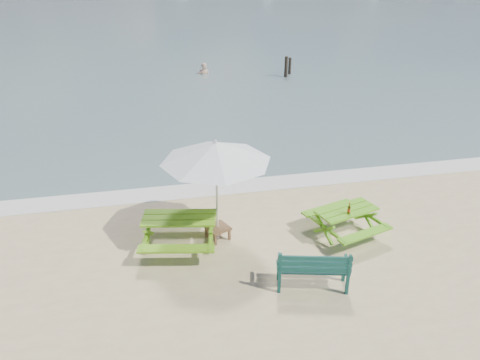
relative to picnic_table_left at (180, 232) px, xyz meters
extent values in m
cube|color=silver|center=(1.70, 2.74, -0.37)|extent=(22.00, 0.90, 0.01)
cube|color=#5F9A17|center=(0.00, 0.00, 0.38)|extent=(1.76, 1.07, 0.05)
cube|color=#5F9A17|center=(0.15, 0.76, 0.07)|extent=(1.67, 0.60, 0.05)
cube|color=#5F9A17|center=(-0.15, -0.76, 0.07)|extent=(1.67, 0.60, 0.05)
cube|color=#5F9A17|center=(0.00, 0.00, -0.03)|extent=(1.69, 1.20, 0.70)
cube|color=#579F18|center=(3.91, -0.31, 0.30)|extent=(1.59, 1.08, 0.05)
cube|color=#579F18|center=(3.71, 0.35, 0.02)|extent=(1.47, 0.67, 0.05)
cube|color=#579F18|center=(4.11, -0.96, 0.02)|extent=(1.47, 0.67, 0.05)
cube|color=#579F18|center=(3.91, -0.31, -0.07)|extent=(1.54, 1.18, 0.62)
cube|color=#0E3C35|center=(2.48, -1.98, 0.08)|extent=(1.51, 0.77, 0.04)
cube|color=#0E3C35|center=(2.43, -2.20, 0.32)|extent=(1.41, 0.39, 0.37)
cube|color=#0E3C35|center=(2.48, -1.98, -0.15)|extent=(1.42, 0.81, 0.45)
cube|color=brown|center=(0.90, 0.15, -0.08)|extent=(0.65, 0.65, 0.05)
cube|color=brown|center=(0.90, 0.15, -0.24)|extent=(0.57, 0.57, 0.28)
cylinder|color=silver|center=(0.90, 0.15, 0.81)|extent=(0.05, 0.05, 2.38)
cone|color=silver|center=(0.90, 0.15, 1.85)|extent=(3.27, 3.27, 0.45)
cylinder|color=#9A5C16|center=(3.87, -0.49, 0.40)|extent=(0.07, 0.07, 0.16)
cylinder|color=#9A5C16|center=(3.87, -0.49, 0.55)|extent=(0.03, 0.03, 0.08)
cylinder|color=red|center=(3.87, -0.49, 0.40)|extent=(0.07, 0.07, 0.07)
imported|color=tan|center=(2.87, 16.92, -0.70)|extent=(0.73, 0.52, 1.87)
cylinder|color=black|center=(7.17, 15.30, 0.07)|extent=(0.18, 0.18, 1.30)
cylinder|color=black|center=(7.57, 15.90, -0.03)|extent=(0.16, 0.16, 1.10)
camera|label=1|loc=(-0.51, -9.16, 5.76)|focal=35.00mm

